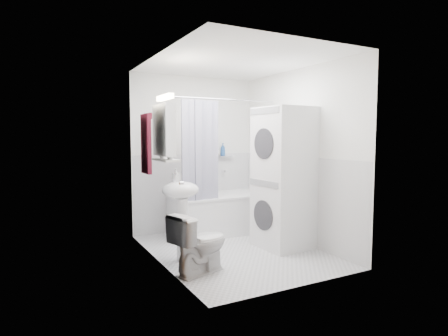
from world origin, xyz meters
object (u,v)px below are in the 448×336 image
washer_dryer (284,178)px  toilet (200,243)px  bathtub (222,211)px  sink (181,202)px

washer_dryer → toilet: washer_dryer is taller
bathtub → washer_dryer: size_ratio=0.84×
washer_dryer → sink: bearing=173.7°
sink → toilet: sink is taller
bathtub → sink: bearing=-137.4°
sink → toilet: (0.03, -0.46, -0.38)m
sink → washer_dryer: washer_dryer is taller
bathtub → sink: sink is taller
bathtub → washer_dryer: washer_dryer is taller
bathtub → toilet: 1.73m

